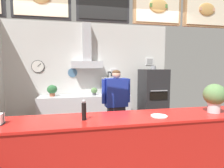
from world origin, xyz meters
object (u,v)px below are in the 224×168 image
at_px(espresso_machine, 112,86).
at_px(basil_vase, 214,97).
at_px(potted_basil, 52,90).
at_px(pizza_oven, 153,98).
at_px(condiment_plate, 159,116).
at_px(shop_worker, 116,107).
at_px(potted_oregano, 94,91).
at_px(pepper_grinder, 84,110).

relative_size(espresso_machine, basil_vase, 1.33).
height_order(espresso_machine, potted_basil, espresso_machine).
distance_m(pizza_oven, condiment_plate, 2.72).
bearing_deg(potted_basil, shop_worker, -43.86).
bearing_deg(condiment_plate, shop_worker, 101.10).
bearing_deg(potted_oregano, pizza_oven, -6.05).
relative_size(espresso_machine, potted_oregano, 2.57).
bearing_deg(basil_vase, pepper_grinder, 179.92).
xyz_separation_m(pizza_oven, potted_basil, (-2.72, 0.21, 0.27)).
bearing_deg(pizza_oven, basil_vase, -94.62).
xyz_separation_m(potted_basil, basil_vase, (2.52, -2.68, 0.18)).
relative_size(pizza_oven, basil_vase, 4.21).
xyz_separation_m(potted_basil, pepper_grinder, (0.72, -2.68, 0.08)).
height_order(potted_basil, condiment_plate, potted_basil).
relative_size(potted_basil, condiment_plate, 1.38).
relative_size(shop_worker, potted_basil, 5.45).
bearing_deg(shop_worker, pepper_grinder, 57.16).
bearing_deg(pepper_grinder, espresso_machine, 71.72).
distance_m(condiment_plate, basil_vase, 0.87).
bearing_deg(pepper_grinder, condiment_plate, -2.08).
bearing_deg(condiment_plate, pepper_grinder, 177.92).
height_order(shop_worker, pepper_grinder, shop_worker).
bearing_deg(espresso_machine, potted_basil, 178.11).
distance_m(pizza_oven, potted_oregano, 1.65).
bearing_deg(pizza_oven, shop_worker, -138.85).
height_order(pizza_oven, condiment_plate, pizza_oven).
bearing_deg(condiment_plate, basil_vase, 2.20).
bearing_deg(espresso_machine, pizza_oven, -8.00).
relative_size(potted_oregano, condiment_plate, 0.97).
relative_size(pizza_oven, potted_basil, 5.77).
bearing_deg(espresso_machine, condiment_plate, -87.95).
distance_m(espresso_machine, pepper_grinder, 2.77).
height_order(potted_oregano, potted_basil, potted_basil).
xyz_separation_m(pizza_oven, condiment_plate, (-1.04, -2.50, 0.23)).
relative_size(espresso_machine, pepper_grinder, 2.14).
relative_size(espresso_machine, condiment_plate, 2.51).
height_order(pizza_oven, shop_worker, pizza_oven).
bearing_deg(basil_vase, shop_worker, 130.00).
bearing_deg(potted_oregano, pepper_grinder, -98.18).
distance_m(potted_oregano, pepper_grinder, 2.67).
distance_m(shop_worker, espresso_machine, 1.35).
bearing_deg(pizza_oven, condiment_plate, -112.66).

